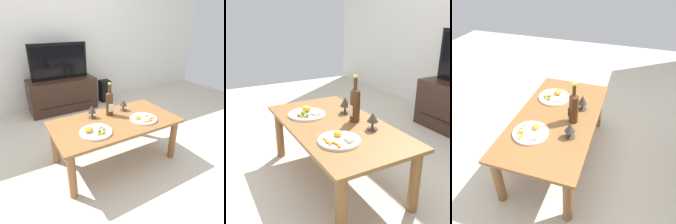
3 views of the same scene
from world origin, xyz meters
TOP-DOWN VIEW (x-y plane):
  - ground_plane at (0.00, 0.00)m, footprint 6.40×6.40m
  - dining_table at (0.00, 0.00)m, footprint 1.25×0.66m
  - wine_bottle at (0.02, 0.15)m, footprint 0.08×0.08m
  - goblet_left at (-0.17, 0.17)m, footprint 0.08×0.08m
  - goblet_right at (0.21, 0.17)m, footprint 0.08×0.08m
  - dinner_plate_left at (-0.27, -0.12)m, footprint 0.29×0.29m
  - dinner_plate_right at (0.26, -0.12)m, footprint 0.27×0.27m

SIDE VIEW (x-z plane):
  - ground_plane at x=0.00m, z-range 0.00..0.00m
  - dining_table at x=0.00m, z-range 0.15..0.62m
  - dinner_plate_right at x=0.26m, z-range 0.45..0.50m
  - dinner_plate_left at x=-0.27m, z-range 0.45..0.51m
  - goblet_right at x=0.21m, z-range 0.49..0.61m
  - goblet_left at x=-0.17m, z-range 0.49..0.62m
  - wine_bottle at x=0.02m, z-range 0.43..0.78m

